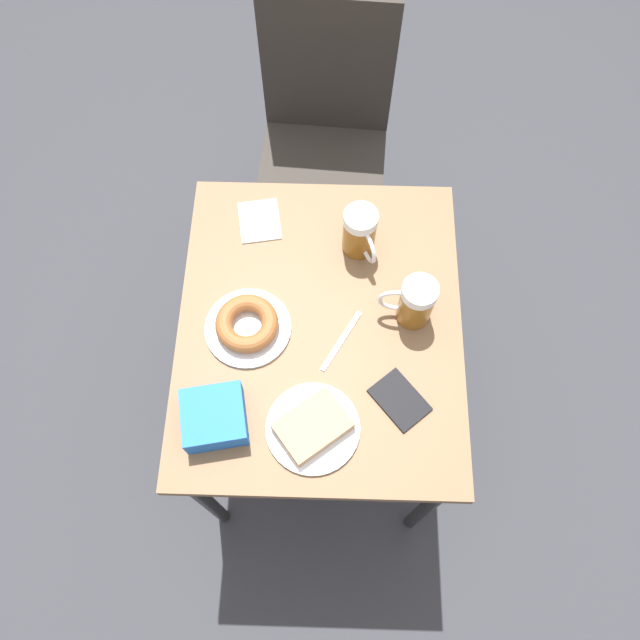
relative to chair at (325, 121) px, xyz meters
The scene contains 11 objects.
ground_plane 0.95m from the chair, 89.53° to the right, with size 8.00×8.00×0.00m, color #333338.
table 0.77m from the chair, 89.53° to the right, with size 0.68×0.81×0.73m.
chair is the anchor object (origin of this frame).
plate_with_cake 1.04m from the chair, 90.14° to the right, with size 0.21×0.21×0.04m.
plate_with_donut 0.82m from the chair, 101.79° to the right, with size 0.20×0.20×0.05m.
beer_mug_left 0.61m from the chair, 80.01° to the right, with size 0.08×0.12×0.14m.
beer_mug_center 0.81m from the chair, 73.13° to the right, with size 0.13×0.08×0.14m.
napkin_folded 0.54m from the chair, 107.97° to the right, with size 0.12×0.14×0.00m.
fork 0.83m from the chair, 85.93° to the right, with size 0.10×0.16×0.00m.
passport_near_edge 0.99m from the chair, 78.67° to the right, with size 0.15×0.15×0.01m.
blue_pouch 1.05m from the chair, 102.15° to the right, with size 0.16×0.15×0.07m.
Camera 1 is at (0.02, -0.60, 2.09)m, focal length 35.00 mm.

